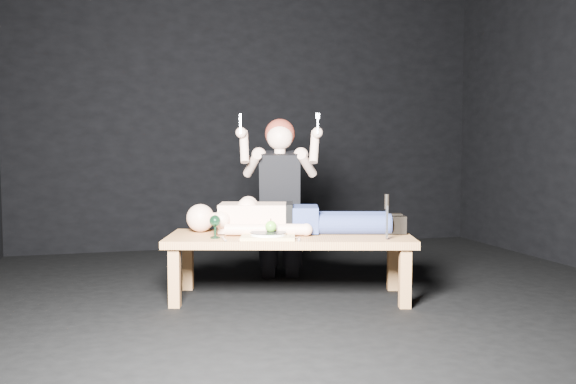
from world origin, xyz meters
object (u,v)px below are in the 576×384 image
object	(u,v)px
serving_tray	(268,237)
kneeling_woman	(280,197)
carving_knife	(387,217)
lying_man	(297,215)
goblet	(215,227)
table	(290,267)

from	to	relation	value
serving_tray	kneeling_woman	bearing A→B (deg)	69.71
serving_tray	carving_knife	distance (m)	0.81
lying_man	goblet	bearing A→B (deg)	-153.01
carving_knife	serving_tray	bearing A→B (deg)	176.60
serving_tray	carving_knife	xyz separation A→B (m)	(0.75, -0.26, 0.14)
goblet	serving_tray	bearing A→B (deg)	-16.72
lying_man	kneeling_woman	size ratio (longest dim) A/B	1.26
table	lying_man	size ratio (longest dim) A/B	1.02
serving_tray	goblet	world-z (taller)	goblet
kneeling_woman	goblet	distance (m)	0.93
kneeling_woman	carving_knife	bearing A→B (deg)	-49.77
lying_man	serving_tray	distance (m)	0.37
lying_man	kneeling_woman	distance (m)	0.56
lying_man	carving_knife	size ratio (longest dim) A/B	5.48
lying_man	carving_knife	bearing A→B (deg)	-29.42
goblet	carving_knife	bearing A→B (deg)	-18.44
lying_man	serving_tray	world-z (taller)	lying_man
lying_man	serving_tray	size ratio (longest dim) A/B	4.61
serving_tray	carving_knife	bearing A→B (deg)	-19.23
kneeling_woman	carving_knife	size ratio (longest dim) A/B	4.35
table	goblet	bearing A→B (deg)	-162.91
table	serving_tray	size ratio (longest dim) A/B	4.70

